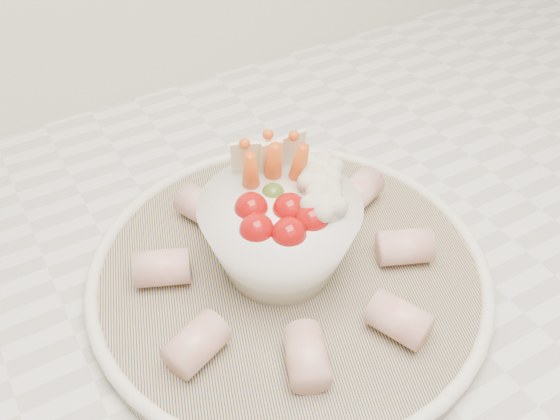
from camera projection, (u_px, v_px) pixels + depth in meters
serving_platter at (289, 272)px, 0.55m from camera, size 0.45×0.45×0.02m
veggie_bowl at (282, 229)px, 0.53m from camera, size 0.14×0.14×0.11m
cured_meat_rolls at (288, 256)px, 0.54m from camera, size 0.26×0.26×0.03m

